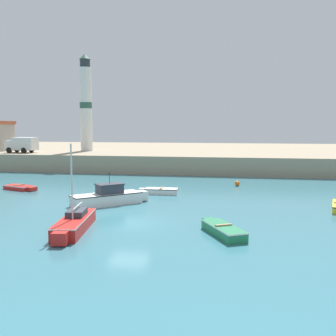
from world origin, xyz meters
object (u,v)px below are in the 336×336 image
(sailboat_red_4, at_px, (74,223))
(dinghy_white_5, at_px, (160,191))
(truck_on_quay, at_px, (22,144))
(dinghy_green_1, at_px, (223,229))
(dinghy_red_3, at_px, (20,187))
(motorboat_white_0, at_px, (109,197))
(lighthouse, at_px, (86,104))
(mooring_buoy, at_px, (237,183))

(sailboat_red_4, bearing_deg, dinghy_white_5, 78.96)
(truck_on_quay, bearing_deg, sailboat_red_4, -55.52)
(dinghy_green_1, height_order, dinghy_red_3, dinghy_green_1)
(motorboat_white_0, height_order, lighthouse, lighthouse)
(truck_on_quay, bearing_deg, lighthouse, 36.50)
(dinghy_white_5, bearing_deg, lighthouse, 125.06)
(sailboat_red_4, height_order, lighthouse, lighthouse)
(motorboat_white_0, height_order, mooring_buoy, motorboat_white_0)
(motorboat_white_0, relative_size, dinghy_green_1, 1.36)
(dinghy_green_1, height_order, lighthouse, lighthouse)
(sailboat_red_4, relative_size, dinghy_white_5, 1.70)
(motorboat_white_0, height_order, dinghy_red_3, motorboat_white_0)
(dinghy_green_1, bearing_deg, dinghy_red_3, 147.61)
(dinghy_red_3, distance_m, lighthouse, 24.66)
(mooring_buoy, height_order, lighthouse, lighthouse)
(sailboat_red_4, xyz_separation_m, lighthouse, (-13.35, 36.14, 9.02))
(dinghy_white_5, xyz_separation_m, lighthouse, (-15.96, 22.74, 9.21))
(dinghy_white_5, bearing_deg, motorboat_white_0, -119.33)
(motorboat_white_0, relative_size, dinghy_red_3, 1.49)
(dinghy_red_3, relative_size, mooring_buoy, 7.10)
(lighthouse, bearing_deg, mooring_buoy, -36.07)
(dinghy_red_3, height_order, lighthouse, lighthouse)
(sailboat_red_4, bearing_deg, lighthouse, 110.27)
(sailboat_red_4, bearing_deg, truck_on_quay, 124.48)
(dinghy_red_3, height_order, mooring_buoy, mooring_buoy)
(lighthouse, relative_size, truck_on_quay, 3.34)
(sailboat_red_4, bearing_deg, dinghy_green_1, 4.34)
(dinghy_white_5, distance_m, truck_on_quay, 29.31)
(sailboat_red_4, height_order, truck_on_quay, sailboat_red_4)
(sailboat_red_4, height_order, dinghy_white_5, sailboat_red_4)
(mooring_buoy, bearing_deg, dinghy_red_3, -163.87)
(motorboat_white_0, height_order, dinghy_green_1, motorboat_white_0)
(motorboat_white_0, distance_m, dinghy_green_1, 11.70)
(dinghy_white_5, height_order, lighthouse, lighthouse)
(sailboat_red_4, distance_m, mooring_buoy, 21.67)
(lighthouse, bearing_deg, dinghy_red_3, -84.93)
(dinghy_red_3, xyz_separation_m, dinghy_white_5, (13.94, 0.02, 0.05))
(motorboat_white_0, distance_m, truck_on_quay, 30.65)
(motorboat_white_0, relative_size, lighthouse, 0.38)
(motorboat_white_0, bearing_deg, dinghy_white_5, 60.67)
(motorboat_white_0, bearing_deg, sailboat_red_4, -86.57)
(dinghy_green_1, distance_m, dinghy_red_3, 23.73)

